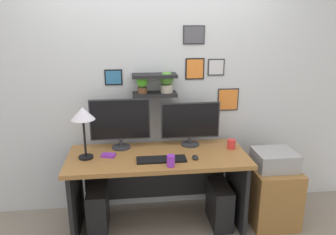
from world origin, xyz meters
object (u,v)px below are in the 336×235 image
Objects in this scene: pen_cup at (171,161)px; printer at (275,160)px; computer_tower_right at (219,204)px; keyboard at (161,159)px; monitor_right at (190,122)px; drawer_cabinet at (271,194)px; desk at (158,173)px; scissors_tray at (108,155)px; coffee_mug at (231,144)px; computer_mouse at (195,157)px; monitor_left at (120,122)px; desk_lamp at (83,117)px; computer_tower_left at (98,209)px.

printer is (1.03, 0.22, -0.14)m from pen_cup.
keyboard is at bearing -170.46° from computer_tower_right.
pen_cup reaches higher than computer_tower_right.
pen_cup is at bearing -61.81° from keyboard.
drawer_cabinet is at bearing -18.38° from monitor_right.
monitor_right is 1.31× the size of keyboard.
desk is 0.50m from scissors_tray.
computer_tower_right is at bearing -44.15° from monitor_right.
printer is at bearing -16.29° from coffee_mug.
computer_mouse is at bearing -152.38° from coffee_mug.
drawer_cabinet is (0.80, 0.09, -0.48)m from computer_mouse.
monitor_left is 1.30× the size of keyboard.
printer is (1.57, -0.05, -0.10)m from scissors_tray.
monitor_left reaches higher than computer_tower_right.
desk is at bearing 4.84° from desk_lamp.
computer_mouse is 0.21× the size of computer_tower_left.
drawer_cabinet is at bearing 6.49° from computer_mouse.
monitor_right is (0.34, 0.16, 0.44)m from desk.
coffee_mug is at bearing 3.13° from desk_lamp.
coffee_mug is at bearing 3.12° from scissors_tray.
coffee_mug is (1.06, -0.14, -0.22)m from monitor_left.
desk_lamp is 0.43m from scissors_tray.
printer is 0.87× the size of computer_tower_left.
keyboard is 0.31m from computer_mouse.
coffee_mug is (0.70, 0.21, 0.04)m from keyboard.
printer is at bearing -18.38° from monitor_right.
desk is at bearing -25.47° from monitor_left.
scissors_tray is at bearing 178.08° from drawer_cabinet.
pen_cup is 1.17m from drawer_cabinet.
desk is 1.15m from drawer_cabinet.
keyboard reaches higher than computer_tower_right.
coffee_mug reaches higher than computer_tower_right.
monitor_left is at bearing 165.03° from computer_tower_right.
pen_cup is (-0.63, -0.33, 0.01)m from coffee_mug.
computer_tower_left is (-0.24, -0.22, -0.79)m from monitor_left.
monitor_left is at bearing 135.92° from keyboard.
coffee_mug is at bearing -7.64° from monitor_left.
computer_mouse is 1.00× the size of coffee_mug.
keyboard is at bearing -175.33° from drawer_cabinet.
desk_lamp is (-0.67, 0.13, 0.38)m from keyboard.
printer reaches higher than computer_tower_left.
printer is (0.78, -0.26, -0.32)m from monitor_right.
coffee_mug is 0.61m from computer_tower_right.
keyboard is 0.49m from scissors_tray.
computer_mouse is 0.63m from computer_tower_right.
drawer_cabinet is 1.31× the size of computer_tower_left.
monitor_left is 4.78× the size of scissors_tray.
computer_tower_left is 1.06× the size of computer_tower_right.
computer_tower_right is (0.27, 0.10, -0.56)m from computer_mouse.
desk is 0.69m from computer_tower_right.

